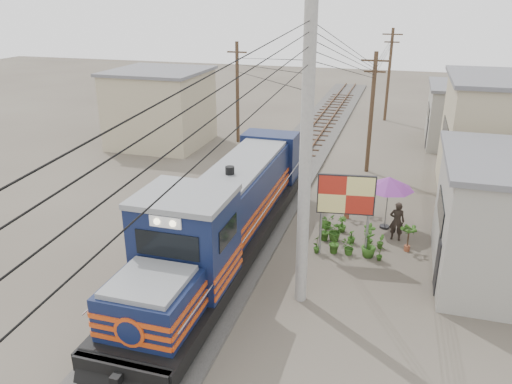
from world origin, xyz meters
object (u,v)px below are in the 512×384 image
(billboard, at_px, (346,197))
(locomotive, at_px, (226,217))
(market_umbrella, at_px, (389,183))
(vendor, at_px, (397,221))

(billboard, bearing_deg, locomotive, -170.02)
(market_umbrella, bearing_deg, vendor, -65.06)
(billboard, bearing_deg, market_umbrella, 56.29)
(locomotive, distance_m, market_umbrella, 7.55)
(locomotive, bearing_deg, billboard, 17.84)
(market_umbrella, relative_size, vendor, 1.41)
(vendor, bearing_deg, locomotive, 29.04)
(market_umbrella, bearing_deg, locomotive, -142.63)
(billboard, relative_size, market_umbrella, 1.40)
(billboard, relative_size, vendor, 1.98)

